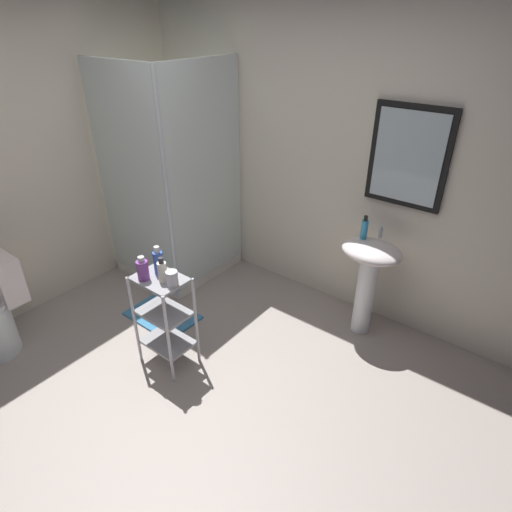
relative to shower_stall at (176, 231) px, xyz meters
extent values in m
cube|color=#A2968E|center=(1.21, -1.23, -0.47)|extent=(4.20, 4.20, 0.02)
cube|color=beige|center=(1.21, 0.62, 0.79)|extent=(4.20, 0.10, 2.50)
cube|color=black|center=(1.91, 0.55, 0.95)|extent=(0.56, 0.03, 0.72)
cube|color=silver|center=(1.91, 0.53, 0.95)|extent=(0.48, 0.01, 0.64)
cube|color=white|center=(-0.10, 0.10, -0.41)|extent=(0.90, 0.90, 0.10)
cube|color=silver|center=(-0.10, -0.35, 0.59)|extent=(0.90, 0.02, 1.90)
cube|color=silver|center=(0.35, 0.10, 0.59)|extent=(0.02, 0.90, 1.90)
cylinder|color=silver|center=(0.35, -0.35, 0.59)|extent=(0.04, 0.04, 1.90)
cylinder|color=silver|center=(-0.10, 0.10, -0.36)|extent=(0.08, 0.08, 0.00)
cylinder|color=white|center=(1.85, 0.29, -0.12)|extent=(0.15, 0.15, 0.68)
ellipsoid|color=white|center=(1.85, 0.29, 0.28)|extent=(0.46, 0.37, 0.13)
cylinder|color=silver|center=(1.85, 0.41, 0.40)|extent=(0.03, 0.03, 0.10)
cube|color=white|center=(-0.27, -1.49, 0.12)|extent=(0.35, 0.17, 0.36)
cylinder|color=silver|center=(0.69, -1.06, -0.09)|extent=(0.02, 0.02, 0.74)
cylinder|color=silver|center=(1.05, -1.06, -0.09)|extent=(0.02, 0.02, 0.74)
cylinder|color=silver|center=(0.69, -0.80, -0.09)|extent=(0.02, 0.02, 0.74)
cylinder|color=silver|center=(1.05, -0.80, -0.09)|extent=(0.02, 0.02, 0.74)
cube|color=#99999E|center=(0.87, -0.93, -0.28)|extent=(0.36, 0.26, 0.02)
cube|color=#99999E|center=(0.87, -0.93, -0.01)|extent=(0.36, 0.26, 0.02)
cube|color=#99999E|center=(0.87, -0.93, 0.27)|extent=(0.36, 0.26, 0.02)
cylinder|color=#389ED1|center=(1.75, 0.32, 0.42)|extent=(0.05, 0.05, 0.15)
cylinder|color=black|center=(1.75, 0.32, 0.51)|extent=(0.03, 0.03, 0.04)
cylinder|color=blue|center=(0.83, -0.88, 0.36)|extent=(0.07, 0.07, 0.16)
cylinder|color=white|center=(0.83, -0.88, 0.46)|extent=(0.04, 0.04, 0.04)
cylinder|color=white|center=(0.92, -0.93, 0.35)|extent=(0.06, 0.06, 0.14)
cylinder|color=#333338|center=(0.92, -0.93, 0.44)|extent=(0.03, 0.03, 0.04)
cylinder|color=purple|center=(0.80, -1.00, 0.35)|extent=(0.08, 0.08, 0.14)
cylinder|color=silver|center=(0.80, -1.00, 0.43)|extent=(0.04, 0.04, 0.03)
cylinder|color=silver|center=(1.01, -0.93, 0.33)|extent=(0.08, 0.08, 0.11)
cube|color=teal|center=(0.42, -0.61, -0.45)|extent=(0.60, 0.40, 0.02)
camera|label=1|loc=(2.86, -2.43, 1.84)|focal=29.81mm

